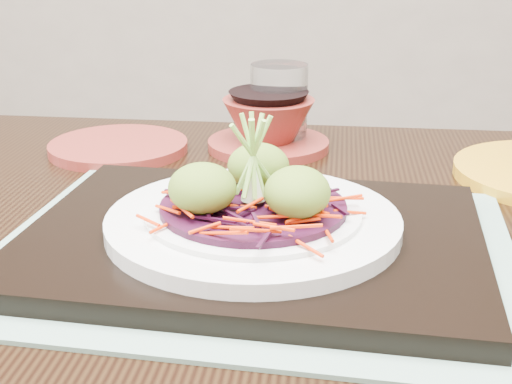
# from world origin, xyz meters

# --- Properties ---
(dining_table) EXTENTS (1.23, 0.82, 0.77)m
(dining_table) POSITION_xyz_m (0.01, 0.09, 0.67)
(dining_table) COLOR black
(dining_table) RESTS_ON ground
(placemat) EXTENTS (0.47, 0.38, 0.00)m
(placemat) POSITION_xyz_m (-0.01, 0.07, 0.77)
(placemat) COLOR gray
(placemat) RESTS_ON dining_table
(serving_tray) EXTENTS (0.41, 0.32, 0.02)m
(serving_tray) POSITION_xyz_m (-0.01, 0.07, 0.78)
(serving_tray) COLOR black
(serving_tray) RESTS_ON placemat
(white_plate) EXTENTS (0.25, 0.25, 0.02)m
(white_plate) POSITION_xyz_m (-0.01, 0.07, 0.80)
(white_plate) COLOR silver
(white_plate) RESTS_ON serving_tray
(cabbage_bed) EXTENTS (0.16, 0.16, 0.01)m
(cabbage_bed) POSITION_xyz_m (-0.01, 0.07, 0.81)
(cabbage_bed) COLOR #320A22
(cabbage_bed) RESTS_ON white_plate
(carrot_julienne) EXTENTS (0.20, 0.20, 0.01)m
(carrot_julienne) POSITION_xyz_m (-0.01, 0.07, 0.82)
(carrot_julienne) COLOR red
(carrot_julienne) RESTS_ON cabbage_bed
(guacamole_scoops) EXTENTS (0.14, 0.12, 0.04)m
(guacamole_scoops) POSITION_xyz_m (-0.01, 0.07, 0.83)
(guacamole_scoops) COLOR #5C7121
(guacamole_scoops) RESTS_ON cabbage_bed
(scallion_garnish) EXTENTS (0.06, 0.06, 0.09)m
(scallion_garnish) POSITION_xyz_m (-0.01, 0.07, 0.85)
(scallion_garnish) COLOR #90CD52
(scallion_garnish) RESTS_ON cabbage_bed
(terracotta_side_plate) EXTENTS (0.23, 0.23, 0.01)m
(terracotta_side_plate) POSITION_xyz_m (-0.21, 0.34, 0.77)
(terracotta_side_plate) COLOR maroon
(terracotta_side_plate) RESTS_ON dining_table
(water_glass) EXTENTS (0.09, 0.09, 0.10)m
(water_glass) POSITION_xyz_m (-0.01, 0.40, 0.82)
(water_glass) COLOR white
(water_glass) RESTS_ON dining_table
(terracotta_bowl_set) EXTENTS (0.20, 0.20, 0.06)m
(terracotta_bowl_set) POSITION_xyz_m (-0.03, 0.38, 0.80)
(terracotta_bowl_set) COLOR maroon
(terracotta_bowl_set) RESTS_ON dining_table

